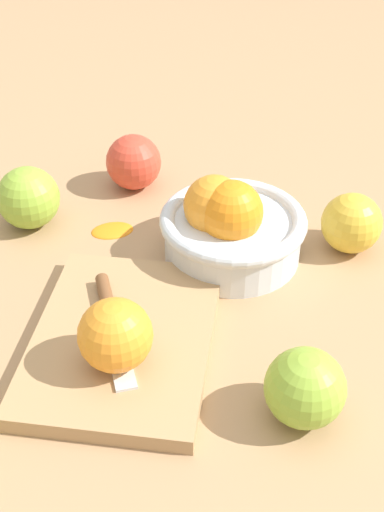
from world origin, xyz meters
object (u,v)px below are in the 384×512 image
Objects in this scene: apple_front_left at (28,198)px; knife at (110,314)px; cutting_board at (123,340)px; bowl at (230,226)px; apple_back_left at (352,223)px; apple_front_left_2 at (134,162)px; apple_back_right at (305,388)px; orange_on_board at (114,335)px.

knife is at bearing 46.48° from apple_front_left.
cutting_board is at bearing 47.22° from knife.
knife is (0.15, -0.09, -0.02)m from bowl.
apple_front_left reaches higher than cutting_board.
apple_back_left is 0.97× the size of apple_front_left_2.
apple_front_left is (-0.15, -0.16, 0.02)m from knife.
apple_front_left_2 is at bearing -163.21° from cutting_board.
knife is at bearing -105.84° from apple_back_right.
bowl reaches higher than apple_back_right.
cutting_board is 0.30m from apple_front_left_2.
orange_on_board is 0.91× the size of apple_front_left.
orange_on_board is at bearing 42.21° from apple_front_left.
cutting_board is at bearing -168.03° from orange_on_board.
apple_back_right is 0.26m from apple_back_left.
apple_front_left_2 reaches higher than cutting_board.
cutting_board is at bearing 46.56° from apple_front_left.
orange_on_board is at bearing 11.97° from cutting_board.
orange_on_board reaches higher than cutting_board.
bowl is 0.25m from apple_front_left.
apple_front_left_2 reaches higher than knife.
apple_front_left is at bearing -120.10° from apple_back_right.
apple_back_left reaches higher than cutting_board.
bowl is 0.14m from apple_back_left.
bowl is 0.18m from knife.
bowl is 1.17× the size of knife.
knife is 0.30m from apple_back_left.
orange_on_board is 0.48× the size of knife.
bowl is 0.19m from cutting_board.
apple_front_left is 1.06× the size of apple_back_right.
apple_front_left reaches higher than apple_front_left_2.
apple_back_left is at bearing 143.47° from orange_on_board.
apple_back_left is (-0.05, 0.38, -0.00)m from apple_front_left.
knife is at bearing -46.99° from apple_back_left.
apple_front_left_2 is (-0.29, -0.09, 0.03)m from cutting_board.
apple_front_left is at bearing -82.20° from apple_back_left.
cutting_board is 0.25m from apple_front_left.
apple_back_right is at bearing -4.02° from apple_back_left.
cutting_board is at bearing -102.12° from apple_back_right.
apple_back_right is (0.04, 0.18, 0.03)m from cutting_board.
knife is at bearing -132.78° from cutting_board.
bowl is 2.18× the size of apple_front_left.
apple_front_left is at bearing -137.79° from orange_on_board.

